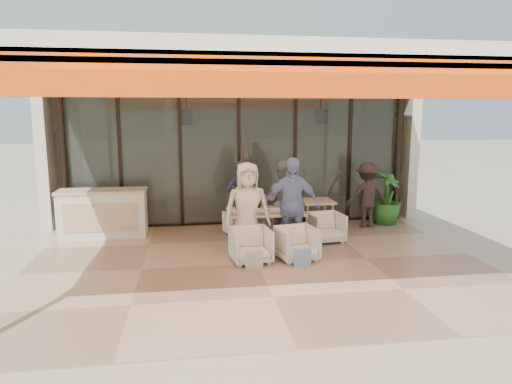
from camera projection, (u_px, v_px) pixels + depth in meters
ground at (258, 265)px, 8.05m from camera, size 70.00×70.00×0.00m
terrace_floor at (258, 265)px, 8.05m from camera, size 8.00×6.00×0.01m
terrace_structure at (260, 74)px, 7.24m from camera, size 8.00×6.00×3.40m
glass_storefront at (239, 158)px, 10.70m from camera, size 8.08×0.10×3.20m
interior_block at (230, 128)px, 12.85m from camera, size 9.05×3.62×3.52m
host_counter at (103, 213)px, 9.77m from camera, size 1.85×0.65×1.04m
dining_table at (265, 213)px, 9.05m from camera, size 1.50×0.90×0.93m
chair_far_left at (239, 222)px, 9.98m from camera, size 0.72×0.70×0.59m
chair_far_right at (277, 219)px, 10.09m from camera, size 0.83×0.81×0.67m
chair_near_left at (251, 244)px, 8.11m from camera, size 0.75×0.71×0.70m
chair_near_right at (297, 242)px, 8.24m from camera, size 0.78×0.75×0.69m
diner_navy at (242, 201)px, 9.39m from camera, size 0.62×0.41×1.71m
diner_grey at (282, 201)px, 9.52m from camera, size 0.97×0.86×1.68m
diner_cream at (247, 209)px, 8.51m from camera, size 0.87×0.58×1.76m
diner_periwinkle at (291, 206)px, 8.63m from camera, size 1.12×0.58×1.83m
tote_bag_cream at (254, 260)px, 7.76m from camera, size 0.30×0.10×0.34m
tote_bag_blue at (302, 258)px, 7.87m from camera, size 0.30×0.10×0.34m
side_table at (317, 205)px, 10.10m from camera, size 0.70×0.70×0.74m
side_chair at (326, 226)px, 9.42m from camera, size 0.72×0.68×0.68m
standing_woman at (367, 195)px, 10.53m from camera, size 1.02×0.61×1.54m
potted_palm at (386, 197)px, 10.87m from camera, size 1.05×1.05×1.32m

